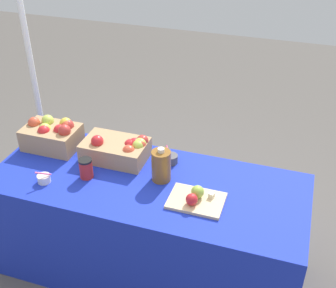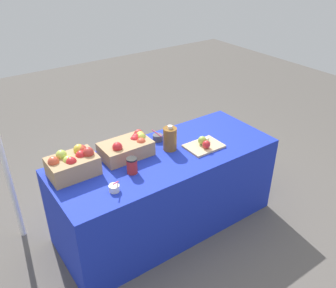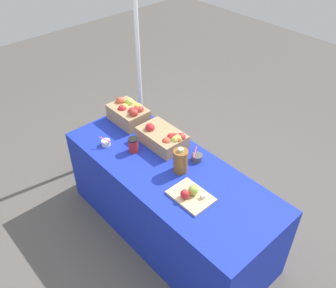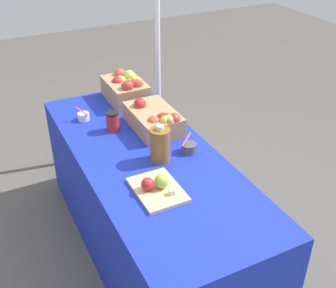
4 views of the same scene
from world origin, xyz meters
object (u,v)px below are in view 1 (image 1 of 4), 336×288
at_px(apple_crate_middle, 119,149).
at_px(cutting_board_front, 196,199).
at_px(cider_jug, 161,166).
at_px(coffee_cup, 86,168).
at_px(tent_pole, 33,74).
at_px(sample_bowl_near, 44,178).
at_px(apple_crate_left, 53,134).
at_px(sample_bowl_mid, 171,159).

bearing_deg(apple_crate_middle, cutting_board_front, -24.49).
bearing_deg(apple_crate_middle, cider_jug, -20.77).
distance_m(apple_crate_middle, cutting_board_front, 0.64).
bearing_deg(coffee_cup, tent_pole, 138.50).
xyz_separation_m(apple_crate_middle, cutting_board_front, (0.58, -0.26, -0.05)).
relative_size(apple_crate_middle, cider_jug, 1.84).
xyz_separation_m(cutting_board_front, coffee_cup, (-0.69, 0.02, 0.04)).
xyz_separation_m(cutting_board_front, sample_bowl_near, (-0.91, -0.11, 0.00)).
relative_size(apple_crate_middle, coffee_cup, 3.21).
distance_m(coffee_cup, tent_pole, 1.04).
bearing_deg(sample_bowl_near, coffee_cup, 29.90).
bearing_deg(sample_bowl_near, apple_crate_left, 111.90).
distance_m(cutting_board_front, sample_bowl_mid, 0.41).
relative_size(cider_jug, coffee_cup, 1.74).
bearing_deg(cider_jug, sample_bowl_mid, 90.23).
distance_m(cider_jug, tent_pole, 1.33).
bearing_deg(tent_pole, sample_bowl_mid, -17.17).
relative_size(cider_jug, tent_pole, 0.11).
height_order(cutting_board_front, coffee_cup, coffee_cup).
relative_size(cutting_board_front, coffee_cup, 2.43).
relative_size(apple_crate_left, apple_crate_middle, 0.88).
distance_m(apple_crate_left, cutting_board_front, 1.08).
bearing_deg(cider_jug, sample_bowl_near, -159.32).
relative_size(sample_bowl_near, tent_pole, 0.05).
relative_size(cutting_board_front, sample_bowl_mid, 2.90).
height_order(sample_bowl_near, cider_jug, cider_jug).
xyz_separation_m(apple_crate_left, sample_bowl_near, (0.15, -0.36, -0.07)).
distance_m(apple_crate_left, sample_bowl_near, 0.40).
relative_size(apple_crate_left, sample_bowl_mid, 3.36).
distance_m(cutting_board_front, coffee_cup, 0.69).
xyz_separation_m(sample_bowl_near, cider_jug, (0.65, 0.25, 0.07)).
xyz_separation_m(apple_crate_middle, cider_jug, (0.33, -0.12, 0.03)).
height_order(apple_crate_left, sample_bowl_mid, apple_crate_left).
distance_m(apple_crate_middle, sample_bowl_near, 0.50).
bearing_deg(apple_crate_middle, apple_crate_left, -179.05).
xyz_separation_m(cider_jug, tent_pole, (-1.20, 0.55, 0.19)).
bearing_deg(sample_bowl_mid, coffee_cup, -144.90).
distance_m(cider_jug, coffee_cup, 0.45).
height_order(apple_crate_middle, sample_bowl_near, apple_crate_middle).
xyz_separation_m(coffee_cup, tent_pole, (-0.76, 0.68, 0.23)).
relative_size(sample_bowl_mid, tent_pole, 0.05).
bearing_deg(tent_pole, apple_crate_left, -47.64).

